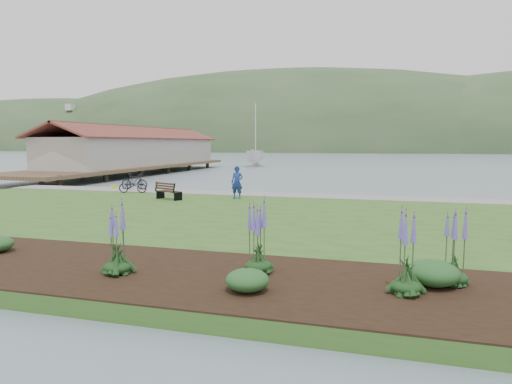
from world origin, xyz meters
TOP-DOWN VIEW (x-y plane):
  - ground at (0.00, 0.00)m, footprint 600.00×600.00m
  - lawn at (0.00, -2.00)m, footprint 34.00×20.00m
  - shoreline_path at (0.00, 6.90)m, footprint 34.00×2.20m
  - garden_bed at (3.00, -9.80)m, footprint 24.00×4.40m
  - far_hillside at (20.00, 170.00)m, footprint 580.00×80.00m
  - pier_pavilion at (-20.00, 27.52)m, footprint 8.00×36.00m
  - park_bench at (-3.71, 3.06)m, footprint 1.70×1.23m
  - person at (-0.16, 4.46)m, footprint 0.80×0.56m
  - bicycle_a at (-7.37, 5.53)m, footprint 1.00×1.84m
  - bicycle_b at (-8.27, 7.20)m, footprint 0.70×1.86m
  - sailboat at (-11.34, 46.39)m, footprint 12.44×12.62m
  - pannier at (-9.86, 7.20)m, footprint 0.23×0.30m
  - echium_0 at (1.86, -10.31)m, footprint 0.62×0.62m
  - echium_1 at (5.00, -9.28)m, footprint 0.62×0.62m
  - echium_2 at (8.30, -9.94)m, footprint 0.62×0.62m
  - echium_3 at (9.31, -8.99)m, footprint 0.62×0.62m
  - shrub_1 at (5.15, -10.66)m, footprint 0.91×0.91m
  - shrub_2 at (8.88, -9.21)m, footprint 1.11×1.11m

SIDE VIEW (x-z plane):
  - ground at x=0.00m, z-range 0.00..0.00m
  - far_hillside at x=20.00m, z-range -19.00..19.00m
  - sailboat at x=-11.34m, z-range -14.90..14.90m
  - lawn at x=0.00m, z-range 0.00..0.40m
  - shoreline_path at x=0.00m, z-range 0.40..0.43m
  - garden_bed at x=3.00m, z-range 0.40..0.44m
  - pannier at x=-9.86m, z-range 0.40..0.68m
  - shrub_1 at x=5.15m, z-range 0.44..0.90m
  - shrub_2 at x=8.88m, z-range 0.44..0.99m
  - bicycle_a at x=-7.37m, z-range 0.40..1.31m
  - park_bench at x=-3.71m, z-range 0.40..1.38m
  - bicycle_b at x=-8.27m, z-range 0.40..1.50m
  - echium_2 at x=8.30m, z-range 0.20..2.00m
  - echium_0 at x=1.86m, z-range 0.29..2.12m
  - echium_3 at x=9.31m, z-range 0.24..2.21m
  - echium_1 at x=5.00m, z-range 0.29..2.20m
  - person at x=-0.16m, z-range 0.40..2.55m
  - pier_pavilion at x=-20.00m, z-range -0.06..5.34m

